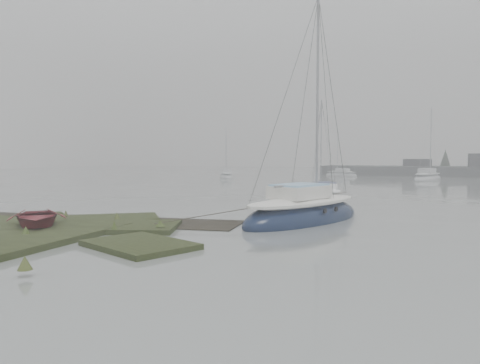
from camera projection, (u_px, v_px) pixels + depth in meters
The scene contains 7 objects.
ground at pixel (309, 187), 44.04m from camera, with size 160.00×160.00×0.00m, color slate.
sailboat_main at pixel (304, 214), 21.13m from camera, with size 5.47×8.25×11.11m.
sailboat_white at pixel (324, 195), 32.58m from camera, with size 4.07×5.48×7.47m.
sailboat_far_a at pixel (226, 176), 62.92m from camera, with size 3.90×5.62×7.59m.
sailboat_far_b at pixel (428, 178), 56.41m from camera, with size 4.44×7.09×9.52m.
sailboat_far_c at pixel (341, 175), 68.14m from camera, with size 5.50×3.97×7.47m.
dinghy at pixel (36, 217), 18.49m from camera, with size 2.33×3.27×0.68m, color maroon.
Camera 1 is at (8.66, -13.58, 2.99)m, focal length 35.00 mm.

